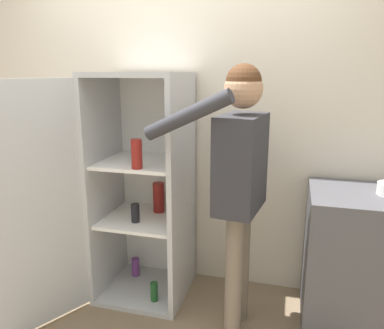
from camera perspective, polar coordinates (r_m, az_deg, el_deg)
name	(u,v)px	position (r m, az deg, el deg)	size (l,w,h in m)	color
wall_back	(182,122)	(2.93, -1.54, 6.43)	(7.00, 0.06, 2.55)	beige
refrigerator	(124,191)	(2.74, -10.28, -4.04)	(0.98, 1.18, 1.66)	#B7BABC
person	(239,168)	(2.29, 7.23, -0.48)	(0.70, 0.56, 1.71)	#726656
counter	(363,262)	(2.74, 24.65, -13.29)	(0.73, 0.62, 0.92)	#4C4C51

